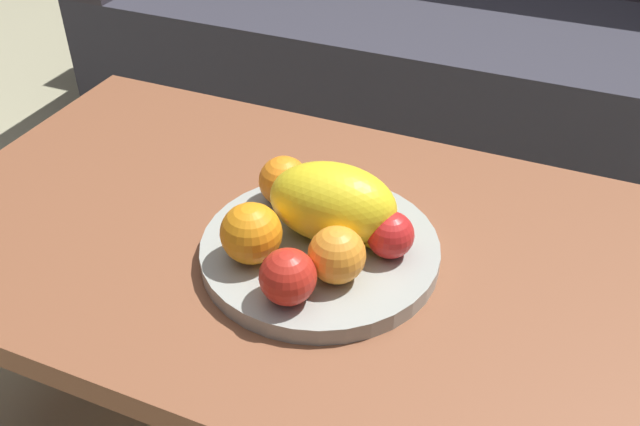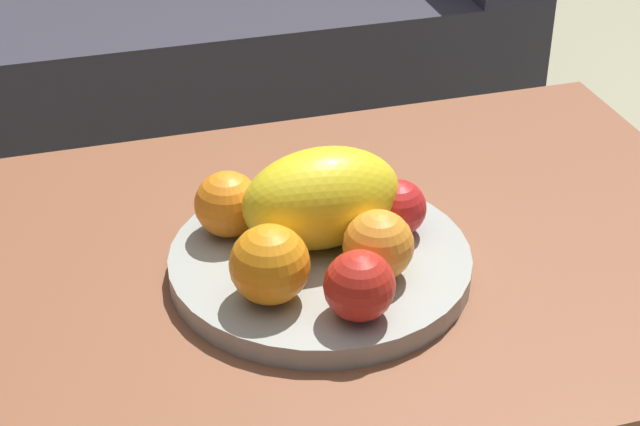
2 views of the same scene
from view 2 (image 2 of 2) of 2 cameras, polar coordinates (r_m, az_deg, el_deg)
coffee_table at (r=1.14m, az=-2.82°, el=-4.75°), size 1.10×0.65×0.43m
couch at (r=2.12m, az=-13.94°, el=10.15°), size 1.70×0.70×0.90m
fruit_bowl at (r=1.09m, az=0.00°, el=-2.77°), size 0.32×0.32×0.03m
melon_large_front at (r=1.08m, az=0.09°, el=0.84°), size 0.18×0.12×0.11m
orange_front at (r=1.11m, az=-5.12°, el=0.49°), size 0.07×0.07×0.07m
orange_left at (r=1.04m, az=3.24°, el=-1.79°), size 0.07×0.07×0.07m
orange_right at (r=1.00m, az=-2.79°, el=-2.86°), size 0.08×0.08×0.08m
apple_left at (r=0.98m, az=2.19°, el=-4.04°), size 0.07×0.07×0.07m
apple_right at (r=1.11m, az=4.32°, el=0.28°), size 0.06×0.06×0.06m
banana_bunch at (r=1.11m, az=0.54°, el=0.14°), size 0.16×0.15×0.06m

